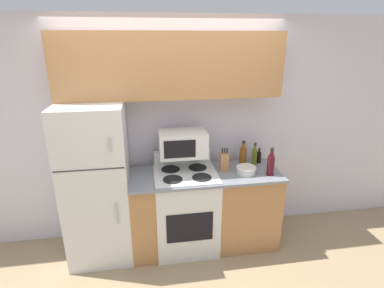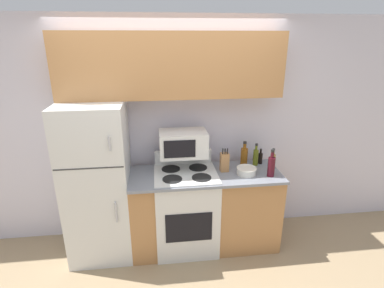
{
  "view_description": "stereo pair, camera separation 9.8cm",
  "coord_description": "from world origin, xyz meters",
  "px_view_note": "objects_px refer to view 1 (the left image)",
  "views": [
    {
      "loc": [
        -0.28,
        -2.62,
        2.32
      ],
      "look_at": [
        0.18,
        0.26,
        1.27
      ],
      "focal_mm": 28.0,
      "sensor_mm": 36.0,
      "label": 1
    },
    {
      "loc": [
        -0.18,
        -2.63,
        2.32
      ],
      "look_at": [
        0.18,
        0.26,
        1.27
      ],
      "focal_mm": 28.0,
      "sensor_mm": 36.0,
      "label": 2
    }
  ],
  "objects_px": {
    "bowl": "(246,170)",
    "bottle_wine_red": "(271,165)",
    "bottle_olive_oil": "(254,156)",
    "microwave": "(183,144)",
    "bottle_vinegar": "(271,160)",
    "bottle_soy_sauce": "(259,157)",
    "bottle_whiskey": "(243,155)",
    "stove": "(186,210)",
    "refrigerator": "(98,184)",
    "knife_block": "(224,162)"
  },
  "relations": [
    {
      "from": "refrigerator",
      "to": "knife_block",
      "type": "bearing_deg",
      "value": -0.66
    },
    {
      "from": "refrigerator",
      "to": "bottle_wine_red",
      "type": "bearing_deg",
      "value": -6.32
    },
    {
      "from": "knife_block",
      "to": "bottle_olive_oil",
      "type": "height_order",
      "value": "knife_block"
    },
    {
      "from": "refrigerator",
      "to": "bottle_whiskey",
      "type": "distance_m",
      "value": 1.64
    },
    {
      "from": "bottle_vinegar",
      "to": "microwave",
      "type": "bearing_deg",
      "value": 174.85
    },
    {
      "from": "refrigerator",
      "to": "bowl",
      "type": "bearing_deg",
      "value": -4.61
    },
    {
      "from": "bowl",
      "to": "bottle_olive_oil",
      "type": "distance_m",
      "value": 0.29
    },
    {
      "from": "refrigerator",
      "to": "bottle_wine_red",
      "type": "relative_size",
      "value": 5.72
    },
    {
      "from": "bowl",
      "to": "bottle_wine_red",
      "type": "height_order",
      "value": "bottle_wine_red"
    },
    {
      "from": "bottle_soy_sauce",
      "to": "bottle_whiskey",
      "type": "bearing_deg",
      "value": -178.97
    },
    {
      "from": "bottle_vinegar",
      "to": "bottle_whiskey",
      "type": "height_order",
      "value": "bottle_whiskey"
    },
    {
      "from": "bottle_wine_red",
      "to": "knife_block",
      "type": "bearing_deg",
      "value": 157.97
    },
    {
      "from": "microwave",
      "to": "bowl",
      "type": "distance_m",
      "value": 0.74
    },
    {
      "from": "refrigerator",
      "to": "bottle_wine_red",
      "type": "distance_m",
      "value": 1.84
    },
    {
      "from": "bottle_vinegar",
      "to": "bottle_wine_red",
      "type": "xyz_separation_m",
      "value": [
        -0.09,
        -0.18,
        0.02
      ]
    },
    {
      "from": "knife_block",
      "to": "bottle_wine_red",
      "type": "height_order",
      "value": "bottle_wine_red"
    },
    {
      "from": "bottle_wine_red",
      "to": "bowl",
      "type": "bearing_deg",
      "value": 162.87
    },
    {
      "from": "stove",
      "to": "bottle_wine_red",
      "type": "relative_size",
      "value": 3.64
    },
    {
      "from": "refrigerator",
      "to": "bottle_soy_sauce",
      "type": "relative_size",
      "value": 9.53
    },
    {
      "from": "microwave",
      "to": "bottle_olive_oil",
      "type": "xyz_separation_m",
      "value": [
        0.84,
        0.03,
        -0.21
      ]
    },
    {
      "from": "stove",
      "to": "bowl",
      "type": "relative_size",
      "value": 5.05
    },
    {
      "from": "knife_block",
      "to": "bottle_wine_red",
      "type": "distance_m",
      "value": 0.5
    },
    {
      "from": "knife_block",
      "to": "bottle_vinegar",
      "type": "height_order",
      "value": "knife_block"
    },
    {
      "from": "knife_block",
      "to": "bowl",
      "type": "height_order",
      "value": "knife_block"
    },
    {
      "from": "bowl",
      "to": "bottle_wine_red",
      "type": "bearing_deg",
      "value": -17.13
    },
    {
      "from": "stove",
      "to": "bottle_vinegar",
      "type": "height_order",
      "value": "bottle_vinegar"
    },
    {
      "from": "refrigerator",
      "to": "bottle_whiskey",
      "type": "height_order",
      "value": "refrigerator"
    },
    {
      "from": "bottle_soy_sauce",
      "to": "bottle_whiskey",
      "type": "relative_size",
      "value": 0.64
    },
    {
      "from": "refrigerator",
      "to": "bottle_whiskey",
      "type": "bearing_deg",
      "value": 4.61
    },
    {
      "from": "bottle_vinegar",
      "to": "bottle_olive_oil",
      "type": "distance_m",
      "value": 0.2
    },
    {
      "from": "stove",
      "to": "bottle_whiskey",
      "type": "distance_m",
      "value": 0.9
    },
    {
      "from": "knife_block",
      "to": "bottle_olive_oil",
      "type": "distance_m",
      "value": 0.41
    },
    {
      "from": "bottle_olive_oil",
      "to": "bottle_vinegar",
      "type": "bearing_deg",
      "value": -38.73
    },
    {
      "from": "knife_block",
      "to": "bottle_whiskey",
      "type": "relative_size",
      "value": 0.95
    },
    {
      "from": "bottle_vinegar",
      "to": "bottle_wine_red",
      "type": "distance_m",
      "value": 0.2
    },
    {
      "from": "stove",
      "to": "refrigerator",
      "type": "bearing_deg",
      "value": 176.98
    },
    {
      "from": "microwave",
      "to": "bottle_vinegar",
      "type": "relative_size",
      "value": 2.12
    },
    {
      "from": "stove",
      "to": "microwave",
      "type": "height_order",
      "value": "microwave"
    },
    {
      "from": "microwave",
      "to": "bottle_soy_sauce",
      "type": "xyz_separation_m",
      "value": [
        0.91,
        0.07,
        -0.24
      ]
    },
    {
      "from": "bottle_wine_red",
      "to": "stove",
      "type": "bearing_deg",
      "value": 170.27
    },
    {
      "from": "bottle_wine_red",
      "to": "bottle_soy_sauce",
      "type": "height_order",
      "value": "bottle_wine_red"
    },
    {
      "from": "knife_block",
      "to": "refrigerator",
      "type": "bearing_deg",
      "value": 179.34
    },
    {
      "from": "refrigerator",
      "to": "bottle_vinegar",
      "type": "distance_m",
      "value": 1.92
    },
    {
      "from": "bottle_olive_oil",
      "to": "bottle_whiskey",
      "type": "xyz_separation_m",
      "value": [
        -0.13,
        0.03,
        0.01
      ]
    },
    {
      "from": "refrigerator",
      "to": "bowl",
      "type": "xyz_separation_m",
      "value": [
        1.58,
        -0.13,
        0.1
      ]
    },
    {
      "from": "bottle_wine_red",
      "to": "bottle_olive_oil",
      "type": "distance_m",
      "value": 0.31
    },
    {
      "from": "microwave",
      "to": "bottle_vinegar",
      "type": "bearing_deg",
      "value": -5.15
    },
    {
      "from": "knife_block",
      "to": "bottle_soy_sauce",
      "type": "bearing_deg",
      "value": 18.09
    },
    {
      "from": "stove",
      "to": "knife_block",
      "type": "xyz_separation_m",
      "value": [
        0.43,
        0.03,
        0.54
      ]
    },
    {
      "from": "bowl",
      "to": "bottle_vinegar",
      "type": "xyz_separation_m",
      "value": [
        0.33,
        0.1,
        0.05
      ]
    }
  ]
}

